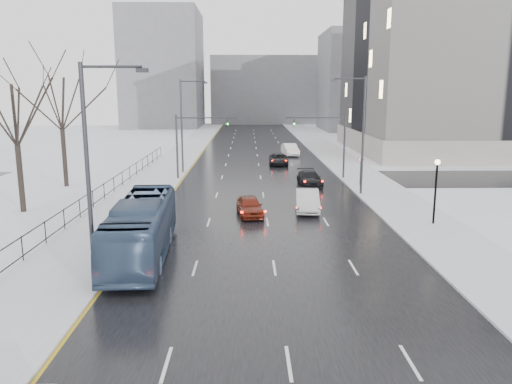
{
  "coord_description": "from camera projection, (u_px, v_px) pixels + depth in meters",
  "views": [
    {
      "loc": [
        -1.32,
        -1.86,
        8.78
      ],
      "look_at": [
        -0.8,
        29.14,
        2.5
      ],
      "focal_mm": 35.0,
      "sensor_mm": 36.0,
      "label": 1
    }
  ],
  "objects": [
    {
      "name": "cross_road",
      "position": [
        261.0,
        179.0,
        50.62
      ],
      "size": [
        130.0,
        10.0,
        0.04
      ],
      "primitive_type": "cube",
      "color": "black",
      "rests_on": "ground"
    },
    {
      "name": "sedan_right_near",
      "position": [
        307.0,
        200.0,
        37.0
      ],
      "size": [
        2.01,
        4.91,
        1.58
      ],
      "primitive_type": "imported",
      "rotation": [
        0.0,
        0.0,
        -0.07
      ],
      "color": "silver",
      "rests_on": "road"
    },
    {
      "name": "iron_fence",
      "position": [
        70.0,
        214.0,
        32.59
      ],
      "size": [
        0.06,
        70.0,
        1.3
      ],
      "color": "black",
      "rests_on": "sidewalk_left"
    },
    {
      "name": "sedan_right_cross",
      "position": [
        279.0,
        159.0,
        60.19
      ],
      "size": [
        2.37,
        4.9,
        1.35
      ],
      "primitive_type": "imported",
      "rotation": [
        0.0,
        0.0,
        -0.03
      ],
      "color": "black",
      "rests_on": "road"
    },
    {
      "name": "road",
      "position": [
        258.0,
        163.0,
        62.38
      ],
      "size": [
        16.0,
        150.0,
        0.04
      ],
      "primitive_type": "cube",
      "color": "black",
      "rests_on": "ground"
    },
    {
      "name": "sedan_right_distant",
      "position": [
        290.0,
        150.0,
        68.99
      ],
      "size": [
        2.33,
        5.12,
        1.63
      ],
      "primitive_type": "imported",
      "rotation": [
        0.0,
        0.0,
        0.13
      ],
      "color": "white",
      "rests_on": "road"
    },
    {
      "name": "streetlight_r_mid",
      "position": [
        361.0,
        130.0,
        41.8
      ],
      "size": [
        2.95,
        0.25,
        10.0
      ],
      "color": "#2D2D33",
      "rests_on": "ground"
    },
    {
      "name": "streetlight_l_near",
      "position": [
        92.0,
        164.0,
        21.94
      ],
      "size": [
        2.95,
        0.25,
        10.0
      ],
      "color": "#2D2D33",
      "rests_on": "ground"
    },
    {
      "name": "sedan_center_near",
      "position": [
        250.0,
        206.0,
        35.57
      ],
      "size": [
        2.19,
        4.3,
        1.4
      ],
      "primitive_type": "imported",
      "rotation": [
        0.0,
        0.0,
        0.13
      ],
      "color": "maroon",
      "rests_on": "road"
    },
    {
      "name": "lamppost_r_mid",
      "position": [
        436.0,
        182.0,
        32.58
      ],
      "size": [
        0.36,
        0.36,
        4.28
      ],
      "color": "black",
      "rests_on": "sidewalk_right"
    },
    {
      "name": "bus",
      "position": [
        142.0,
        228.0,
        26.62
      ],
      "size": [
        3.26,
        11.36,
        3.13
      ],
      "primitive_type": "imported",
      "rotation": [
        0.0,
        0.0,
        0.06
      ],
      "color": "#384D6D",
      "rests_on": "road"
    },
    {
      "name": "bldg_far_right",
      "position": [
        375.0,
        81.0,
        114.56
      ],
      "size": [
        24.0,
        20.0,
        22.0
      ],
      "primitive_type": "cube",
      "color": "slate",
      "rests_on": "ground"
    },
    {
      "name": "bldg_far_center",
      "position": [
        267.0,
        90.0,
        139.06
      ],
      "size": [
        30.0,
        18.0,
        18.0
      ],
      "primitive_type": "cube",
      "color": "slate",
      "rests_on": "ground"
    },
    {
      "name": "mast_signal_right",
      "position": [
        334.0,
        139.0,
        49.93
      ],
      "size": [
        6.1,
        0.33,
        6.5
      ],
      "color": "#2D2D33",
      "rests_on": "ground"
    },
    {
      "name": "tree_park_e",
      "position": [
        67.0,
        187.0,
        46.41
      ],
      "size": [
        9.45,
        9.45,
        13.5
      ],
      "primitive_type": null,
      "color": "black",
      "rests_on": "ground"
    },
    {
      "name": "bldg_far_left",
      "position": [
        164.0,
        70.0,
        122.95
      ],
      "size": [
        18.0,
        22.0,
        28.0
      ],
      "primitive_type": "cube",
      "color": "slate",
      "rests_on": "ground"
    },
    {
      "name": "sidewalk_left",
      "position": [
        174.0,
        162.0,
        62.2
      ],
      "size": [
        5.0,
        150.0,
        0.16
      ],
      "primitive_type": "cube",
      "color": "silver",
      "rests_on": "ground"
    },
    {
      "name": "civic_building",
      "position": [
        497.0,
        74.0,
        72.49
      ],
      "size": [
        41.0,
        31.0,
        24.8
      ],
      "color": "gray",
      "rests_on": "ground"
    },
    {
      "name": "sidewalk_right",
      "position": [
        342.0,
        162.0,
        62.54
      ],
      "size": [
        5.0,
        150.0,
        0.16
      ],
      "primitive_type": "cube",
      "color": "silver",
      "rests_on": "ground"
    },
    {
      "name": "mast_signal_left",
      "position": [
        188.0,
        139.0,
        49.69
      ],
      "size": [
        6.1,
        0.33,
        6.5
      ],
      "color": "#2D2D33",
      "rests_on": "ground"
    },
    {
      "name": "tree_park_d",
      "position": [
        24.0,
        213.0,
        36.61
      ],
      "size": [
        8.75,
        8.75,
        12.5
      ],
      "primitive_type": null,
      "color": "black",
      "rests_on": "ground"
    },
    {
      "name": "streetlight_l_far",
      "position": [
        184.0,
        121.0,
        53.3
      ],
      "size": [
        2.95,
        0.25,
        10.0
      ],
      "color": "#2D2D33",
      "rests_on": "ground"
    },
    {
      "name": "no_uturn_sign",
      "position": [
        361.0,
        162.0,
        46.4
      ],
      "size": [
        0.6,
        0.06,
        2.7
      ],
      "color": "#2D2D33",
      "rests_on": "sidewalk_right"
    },
    {
      "name": "sedan_right_far",
      "position": [
        310.0,
        178.0,
        46.9
      ],
      "size": [
        2.23,
        4.85,
        1.37
      ],
      "primitive_type": "imported",
      "rotation": [
        0.0,
        0.0,
        0.06
      ],
      "color": "black",
      "rests_on": "road"
    },
    {
      "name": "park_strip",
      "position": [
        98.0,
        163.0,
        62.05
      ],
      "size": [
        14.0,
        150.0,
        0.12
      ],
      "primitive_type": "cube",
      "color": "white",
      "rests_on": "ground"
    }
  ]
}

